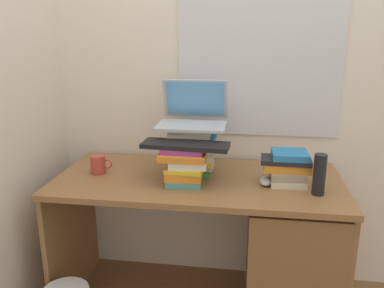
% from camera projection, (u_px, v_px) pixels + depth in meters
% --- Properties ---
extents(wall_back, '(6.00, 0.06, 2.60)m').
position_uv_depth(wall_back, '(208.00, 65.00, 2.23)').
color(wall_back, silver).
rests_on(wall_back, ground).
extents(wall_left, '(0.05, 6.00, 2.60)m').
position_uv_depth(wall_left, '(24.00, 69.00, 2.00)').
color(wall_left, beige).
rests_on(wall_left, ground).
extents(desk, '(1.46, 0.67, 0.76)m').
position_uv_depth(desk, '(268.00, 246.00, 2.04)').
color(desk, olive).
rests_on(desk, ground).
extents(book_stack_tall, '(0.25, 0.21, 0.25)m').
position_uv_depth(book_stack_tall, '(192.00, 150.00, 2.05)').
color(book_stack_tall, '#338C4C').
rests_on(book_stack_tall, desk).
extents(book_stack_keyboard_riser, '(0.23, 0.20, 0.19)m').
position_uv_depth(book_stack_keyboard_riser, '(185.00, 165.00, 1.92)').
color(book_stack_keyboard_riser, teal).
rests_on(book_stack_keyboard_riser, desk).
extents(book_stack_side, '(0.24, 0.17, 0.16)m').
position_uv_depth(book_stack_side, '(287.00, 168.00, 1.92)').
color(book_stack_side, beige).
rests_on(book_stack_side, desk).
extents(laptop, '(0.35, 0.31, 0.23)m').
position_uv_depth(laptop, '(193.00, 114.00, 2.06)').
color(laptop, '#B7BABF').
rests_on(laptop, book_stack_tall).
extents(keyboard, '(0.43, 0.17, 0.02)m').
position_uv_depth(keyboard, '(185.00, 145.00, 1.89)').
color(keyboard, black).
rests_on(keyboard, book_stack_keyboard_riser).
extents(computer_mouse, '(0.06, 0.10, 0.04)m').
position_uv_depth(computer_mouse, '(265.00, 181.00, 1.93)').
color(computer_mouse, '#A5A8AD').
rests_on(computer_mouse, desk).
extents(mug, '(0.12, 0.08, 0.10)m').
position_uv_depth(mug, '(98.00, 164.00, 2.07)').
color(mug, '#B23F33').
rests_on(mug, desk).
extents(water_bottle, '(0.06, 0.06, 0.19)m').
position_uv_depth(water_bottle, '(319.00, 175.00, 1.79)').
color(water_bottle, black).
rests_on(water_bottle, desk).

